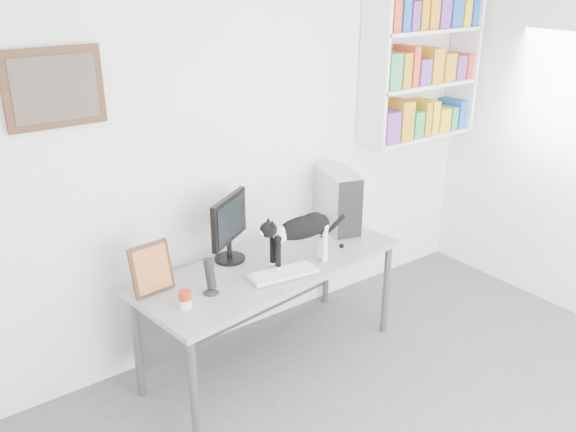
{
  "coord_description": "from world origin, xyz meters",
  "views": [
    {
      "loc": [
        -2.22,
        -1.33,
        2.49
      ],
      "look_at": [
        -0.1,
        1.53,
        1.03
      ],
      "focal_mm": 38.0,
      "sensor_mm": 36.0,
      "label": 1
    }
  ],
  "objects_px": {
    "keyboard": "(283,273)",
    "soup_can": "(185,300)",
    "pc_tower": "(338,200)",
    "speaker": "(210,275)",
    "desk": "(272,313)",
    "monitor": "(229,228)",
    "leaning_print": "(151,268)",
    "cat": "(301,240)",
    "bookshelf": "(422,58)"
  },
  "relations": [
    {
      "from": "bookshelf",
      "to": "keyboard",
      "type": "bearing_deg",
      "value": -163.28
    },
    {
      "from": "speaker",
      "to": "desk",
      "type": "bearing_deg",
      "value": -5.16
    },
    {
      "from": "pc_tower",
      "to": "leaning_print",
      "type": "distance_m",
      "value": 1.48
    },
    {
      "from": "monitor",
      "to": "leaning_print",
      "type": "relative_size",
      "value": 1.44
    },
    {
      "from": "pc_tower",
      "to": "leaning_print",
      "type": "height_order",
      "value": "pc_tower"
    },
    {
      "from": "leaning_print",
      "to": "soup_can",
      "type": "relative_size",
      "value": 2.98
    },
    {
      "from": "bookshelf",
      "to": "monitor",
      "type": "bearing_deg",
      "value": -176.08
    },
    {
      "from": "bookshelf",
      "to": "desk",
      "type": "relative_size",
      "value": 0.7
    },
    {
      "from": "cat",
      "to": "desk",
      "type": "bearing_deg",
      "value": 142.45
    },
    {
      "from": "pc_tower",
      "to": "cat",
      "type": "distance_m",
      "value": 0.67
    },
    {
      "from": "keyboard",
      "to": "soup_can",
      "type": "xyz_separation_m",
      "value": [
        -0.66,
        0.01,
        0.04
      ]
    },
    {
      "from": "pc_tower",
      "to": "leaning_print",
      "type": "xyz_separation_m",
      "value": [
        -1.48,
        -0.08,
        -0.06
      ]
    },
    {
      "from": "bookshelf",
      "to": "monitor",
      "type": "distance_m",
      "value": 2.03
    },
    {
      "from": "pc_tower",
      "to": "speaker",
      "type": "relative_size",
      "value": 1.88
    },
    {
      "from": "keyboard",
      "to": "leaning_print",
      "type": "relative_size",
      "value": 1.37
    },
    {
      "from": "cat",
      "to": "bookshelf",
      "type": "bearing_deg",
      "value": 22.0
    },
    {
      "from": "desk",
      "to": "soup_can",
      "type": "xyz_separation_m",
      "value": [
        -0.69,
        -0.16,
        0.42
      ]
    },
    {
      "from": "leaning_print",
      "to": "soup_can",
      "type": "distance_m",
      "value": 0.3
    },
    {
      "from": "pc_tower",
      "to": "soup_can",
      "type": "height_order",
      "value": "pc_tower"
    },
    {
      "from": "soup_can",
      "to": "leaning_print",
      "type": "bearing_deg",
      "value": 103.18
    },
    {
      "from": "desk",
      "to": "cat",
      "type": "distance_m",
      "value": 0.57
    },
    {
      "from": "monitor",
      "to": "leaning_print",
      "type": "height_order",
      "value": "monitor"
    },
    {
      "from": "desk",
      "to": "bookshelf",
      "type": "bearing_deg",
      "value": 4.39
    },
    {
      "from": "pc_tower",
      "to": "speaker",
      "type": "height_order",
      "value": "pc_tower"
    },
    {
      "from": "soup_can",
      "to": "speaker",
      "type": "bearing_deg",
      "value": 17.8
    },
    {
      "from": "leaning_print",
      "to": "cat",
      "type": "distance_m",
      "value": 0.93
    },
    {
      "from": "desk",
      "to": "pc_tower",
      "type": "height_order",
      "value": "pc_tower"
    },
    {
      "from": "leaning_print",
      "to": "cat",
      "type": "xyz_separation_m",
      "value": [
        0.9,
        -0.24,
        0.02
      ]
    },
    {
      "from": "keyboard",
      "to": "monitor",
      "type": "bearing_deg",
      "value": 119.49
    },
    {
      "from": "bookshelf",
      "to": "leaning_print",
      "type": "bearing_deg",
      "value": -174.92
    },
    {
      "from": "speaker",
      "to": "soup_can",
      "type": "height_order",
      "value": "speaker"
    },
    {
      "from": "bookshelf",
      "to": "pc_tower",
      "type": "xyz_separation_m",
      "value": [
        -0.92,
        -0.13,
        -0.9
      ]
    },
    {
      "from": "speaker",
      "to": "leaning_print",
      "type": "xyz_separation_m",
      "value": [
        -0.26,
        0.21,
        0.04
      ]
    },
    {
      "from": "pc_tower",
      "to": "cat",
      "type": "bearing_deg",
      "value": -133.05
    },
    {
      "from": "bookshelf",
      "to": "cat",
      "type": "relative_size",
      "value": 2.22
    },
    {
      "from": "monitor",
      "to": "speaker",
      "type": "distance_m",
      "value": 0.45
    },
    {
      "from": "pc_tower",
      "to": "soup_can",
      "type": "distance_m",
      "value": 1.47
    },
    {
      "from": "leaning_print",
      "to": "pc_tower",
      "type": "bearing_deg",
      "value": -1.73
    },
    {
      "from": "monitor",
      "to": "leaning_print",
      "type": "distance_m",
      "value": 0.58
    },
    {
      "from": "bookshelf",
      "to": "speaker",
      "type": "relative_size",
      "value": 5.46
    },
    {
      "from": "keyboard",
      "to": "speaker",
      "type": "xyz_separation_m",
      "value": [
        -0.46,
        0.08,
        0.1
      ]
    },
    {
      "from": "desk",
      "to": "pc_tower",
      "type": "bearing_deg",
      "value": 8.25
    },
    {
      "from": "monitor",
      "to": "speaker",
      "type": "xyz_separation_m",
      "value": [
        -0.31,
        -0.3,
        -0.11
      ]
    },
    {
      "from": "monitor",
      "to": "leaning_print",
      "type": "bearing_deg",
      "value": 156.94
    },
    {
      "from": "keyboard",
      "to": "leaning_print",
      "type": "height_order",
      "value": "leaning_print"
    },
    {
      "from": "speaker",
      "to": "leaning_print",
      "type": "bearing_deg",
      "value": 124.27
    },
    {
      "from": "keyboard",
      "to": "soup_can",
      "type": "bearing_deg",
      "value": -172.89
    },
    {
      "from": "pc_tower",
      "to": "bookshelf",
      "type": "bearing_deg",
      "value": 26.1
    },
    {
      "from": "pc_tower",
      "to": "soup_can",
      "type": "relative_size",
      "value": 4.13
    },
    {
      "from": "monitor",
      "to": "soup_can",
      "type": "distance_m",
      "value": 0.65
    }
  ]
}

